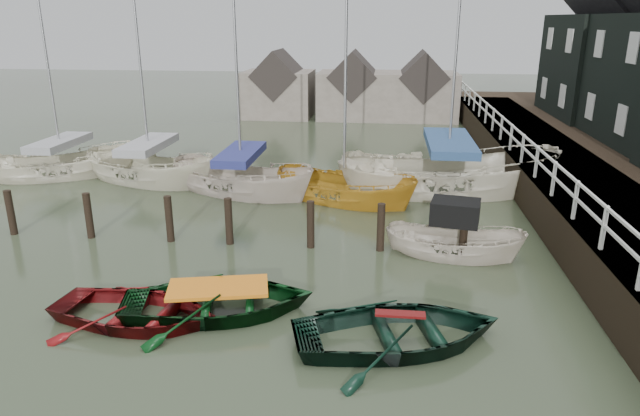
# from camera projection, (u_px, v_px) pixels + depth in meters

# --- Properties ---
(ground) EXTENTS (120.00, 120.00, 0.00)m
(ground) POSITION_uv_depth(u_px,v_px,m) (246.00, 292.00, 13.81)
(ground) COLOR #2C3320
(ground) RESTS_ON ground
(pier) EXTENTS (3.04, 32.00, 2.70)m
(pier) POSITION_uv_depth(u_px,v_px,m) (547.00, 171.00, 21.98)
(pier) COLOR black
(pier) RESTS_ON ground
(mooring_pilings) EXTENTS (13.72, 0.22, 1.80)m
(mooring_pilings) POSITION_uv_depth(u_px,v_px,m) (232.00, 228.00, 16.61)
(mooring_pilings) COLOR black
(mooring_pilings) RESTS_ON ground
(far_sheds) EXTENTS (14.00, 4.08, 4.39)m
(far_sheds) POSITION_uv_depth(u_px,v_px,m) (351.00, 89.00, 37.64)
(far_sheds) COLOR #665B51
(far_sheds) RESTS_ON ground
(rowboat_red) EXTENTS (4.09, 3.15, 0.79)m
(rowboat_red) POSITION_uv_depth(u_px,v_px,m) (138.00, 322.00, 12.45)
(rowboat_red) COLOR #610D0F
(rowboat_red) RESTS_ON ground
(rowboat_green) EXTENTS (4.81, 3.90, 0.88)m
(rowboat_green) POSITION_uv_depth(u_px,v_px,m) (220.00, 313.00, 12.82)
(rowboat_green) COLOR black
(rowboat_green) RESTS_ON ground
(rowboat_dkgreen) EXTENTS (4.95, 4.11, 0.89)m
(rowboat_dkgreen) POSITION_uv_depth(u_px,v_px,m) (399.00, 344.00, 11.59)
(rowboat_dkgreen) COLOR black
(rowboat_dkgreen) RESTS_ON ground
(motorboat) EXTENTS (4.03, 2.13, 2.29)m
(motorboat) POSITION_uv_depth(u_px,v_px,m) (453.00, 252.00, 15.90)
(motorboat) COLOR beige
(motorboat) RESTS_ON ground
(sailboat_a) EXTENTS (6.94, 4.65, 11.60)m
(sailboat_a) POSITION_uv_depth(u_px,v_px,m) (151.00, 179.00, 23.27)
(sailboat_a) COLOR beige
(sailboat_a) RESTS_ON ground
(sailboat_b) EXTENTS (6.79, 4.71, 11.17)m
(sailboat_b) POSITION_uv_depth(u_px,v_px,m) (242.00, 190.00, 21.79)
(sailboat_b) COLOR beige
(sailboat_b) RESTS_ON ground
(sailboat_c) EXTENTS (6.06, 4.31, 10.64)m
(sailboat_c) POSITION_uv_depth(u_px,v_px,m) (344.00, 200.00, 20.81)
(sailboat_c) COLOR #BA8422
(sailboat_c) RESTS_ON ground
(sailboat_d) EXTENTS (8.57, 3.81, 13.50)m
(sailboat_d) POSITION_uv_depth(u_px,v_px,m) (446.00, 190.00, 21.86)
(sailboat_d) COLOR beige
(sailboat_d) RESTS_ON ground
(sailboat_e) EXTENTS (6.50, 4.65, 9.92)m
(sailboat_e) POSITION_uv_depth(u_px,v_px,m) (64.00, 174.00, 24.01)
(sailboat_e) COLOR beige
(sailboat_e) RESTS_ON ground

